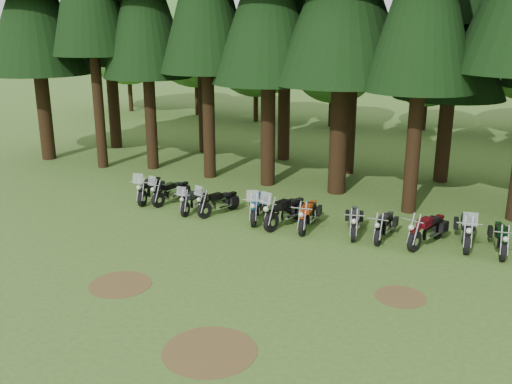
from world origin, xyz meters
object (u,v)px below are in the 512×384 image
motorcycle_0 (150,190)px  motorcycle_2 (193,201)px  motorcycle_9 (427,231)px  motorcycle_7 (354,222)px  motorcycle_6 (308,216)px  motorcycle_10 (466,231)px  motorcycle_5 (285,212)px  motorcycle_3 (219,203)px  motorcycle_11 (500,239)px  motorcycle_4 (257,207)px  motorcycle_1 (171,192)px  motorcycle_8 (384,226)px

motorcycle_0 → motorcycle_2: bearing=-22.5°
motorcycle_0 → motorcycle_9: 11.34m
motorcycle_7 → motorcycle_9: motorcycle_9 is taller
motorcycle_6 → motorcycle_10: motorcycle_10 is taller
motorcycle_0 → motorcycle_5: 6.31m
motorcycle_0 → motorcycle_5: size_ratio=0.94×
motorcycle_0 → motorcycle_2: (2.36, -0.48, -0.06)m
motorcycle_3 → motorcycle_11: motorcycle_3 is taller
motorcycle_0 → motorcycle_7: bearing=-13.2°
motorcycle_3 → motorcycle_4: size_ratio=0.89×
motorcycle_3 → motorcycle_7: size_ratio=0.98×
motorcycle_3 → motorcycle_4: bearing=20.8°
motorcycle_0 → motorcycle_6: 7.17m
motorcycle_4 → motorcycle_5: bearing=-24.8°
motorcycle_1 → motorcycle_3: (2.44, -0.45, -0.01)m
motorcycle_4 → motorcycle_6: bearing=-19.4°
motorcycle_0 → motorcycle_7: (8.83, -0.35, -0.04)m
motorcycle_3 → motorcycle_9: (7.89, 0.02, 0.04)m
motorcycle_1 → motorcycle_6: motorcycle_1 is taller
motorcycle_0 → motorcycle_10: (12.53, 0.14, 0.02)m
motorcycle_1 → motorcycle_8: (8.91, -0.46, -0.02)m
motorcycle_3 → motorcycle_5: (2.85, -0.17, 0.07)m
motorcycle_7 → motorcycle_10: (3.70, 0.49, 0.06)m
motorcycle_3 → motorcycle_5: 2.85m
motorcycle_5 → motorcycle_11: bearing=18.8°
motorcycle_9 → motorcycle_11: 2.30m
motorcycle_2 → motorcycle_7: size_ratio=0.95×
motorcycle_6 → motorcycle_0: bearing=170.8°
motorcycle_4 → motorcycle_6: size_ratio=1.02×
motorcycle_9 → motorcycle_10: bearing=41.3°
motorcycle_2 → motorcycle_3: motorcycle_3 is taller
motorcycle_0 → motorcycle_3: bearing=-16.9°
motorcycle_0 → motorcycle_10: motorcycle_10 is taller
motorcycle_3 → motorcycle_7: (5.39, 0.01, -0.00)m
motorcycle_0 → motorcycle_3: size_ratio=1.11×
motorcycle_0 → motorcycle_10: 12.53m
motorcycle_6 → motorcycle_9: bearing=-3.8°
motorcycle_2 → motorcycle_9: motorcycle_2 is taller
motorcycle_4 → motorcycle_10: size_ratio=0.96×
motorcycle_3 → motorcycle_1: bearing=-170.0°
motorcycle_1 → motorcycle_10: size_ratio=0.89×
motorcycle_3 → motorcycle_10: 9.10m
motorcycle_7 → motorcycle_11: size_ratio=0.98×
motorcycle_9 → motorcycle_11: size_ratio=1.05×
motorcycle_3 → motorcycle_0: bearing=-165.4°
motorcycle_2 → motorcycle_5: 3.93m
motorcycle_1 → motorcycle_7: motorcycle_1 is taller
motorcycle_6 → motorcycle_11: 6.47m
motorcycle_4 → motorcycle_9: 6.27m
motorcycle_8 → motorcycle_9: 1.43m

